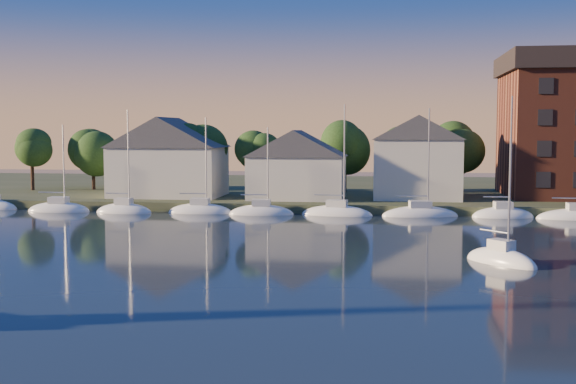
% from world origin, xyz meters
% --- Properties ---
extents(ground, '(260.00, 260.00, 0.00)m').
position_xyz_m(ground, '(0.00, 0.00, 0.00)').
color(ground, black).
rests_on(ground, ground).
extents(shoreline_land, '(160.00, 50.00, 2.00)m').
position_xyz_m(shoreline_land, '(0.00, 75.00, 0.00)').
color(shoreline_land, '#303C23').
rests_on(shoreline_land, ground).
extents(wooden_dock, '(120.00, 3.00, 1.00)m').
position_xyz_m(wooden_dock, '(0.00, 52.00, 0.00)').
color(wooden_dock, brown).
rests_on(wooden_dock, ground).
extents(clubhouse_west, '(13.65, 9.45, 9.64)m').
position_xyz_m(clubhouse_west, '(-22.00, 58.00, 5.93)').
color(clubhouse_west, beige).
rests_on(clubhouse_west, shoreline_land).
extents(clubhouse_centre, '(11.55, 8.40, 8.08)m').
position_xyz_m(clubhouse_centre, '(-6.00, 57.00, 5.13)').
color(clubhouse_centre, beige).
rests_on(clubhouse_centre, shoreline_land).
extents(clubhouse_east, '(10.50, 8.40, 9.80)m').
position_xyz_m(clubhouse_east, '(8.00, 59.00, 6.00)').
color(clubhouse_east, beige).
rests_on(clubhouse_east, shoreline_land).
extents(tree_line, '(93.40, 5.40, 8.90)m').
position_xyz_m(tree_line, '(2.00, 63.00, 7.18)').
color(tree_line, '#372219').
rests_on(tree_line, shoreline_land).
extents(moored_fleet, '(79.50, 2.40, 12.05)m').
position_xyz_m(moored_fleet, '(-4.00, 49.00, 0.10)').
color(moored_fleet, white).
rests_on(moored_fleet, ground).
extents(drifting_sailboat_right, '(5.32, 5.59, 9.60)m').
position_xyz_m(drifting_sailboat_right, '(12.38, 22.75, 0.10)').
color(drifting_sailboat_right, white).
rests_on(drifting_sailboat_right, ground).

